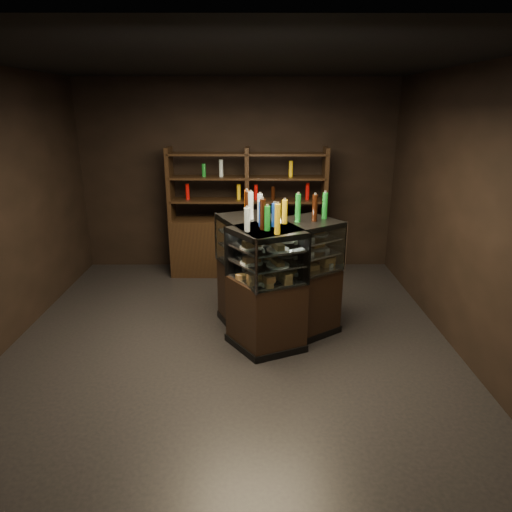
# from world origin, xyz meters

# --- Properties ---
(ground) EXTENTS (5.00, 5.00, 0.00)m
(ground) POSITION_xyz_m (0.00, 0.00, 0.00)
(ground) COLOR black
(ground) RESTS_ON ground
(room_shell) EXTENTS (5.02, 5.02, 3.01)m
(room_shell) POSITION_xyz_m (0.00, 0.00, 1.94)
(room_shell) COLOR black
(room_shell) RESTS_ON ground
(display_case) EXTENTS (1.53, 1.40, 1.37)m
(display_case) POSITION_xyz_m (0.47, -0.00, 0.46)
(display_case) COLOR black
(display_case) RESTS_ON ground
(food_display) EXTENTS (1.14, 1.14, 0.43)m
(food_display) POSITION_xyz_m (0.47, -0.00, 1.06)
(food_display) COLOR #D18C4B
(food_display) RESTS_ON display_case
(bottles_top) EXTENTS (0.98, 1.00, 0.30)m
(bottles_top) POSITION_xyz_m (0.47, -0.00, 1.50)
(bottles_top) COLOR #B20C0A
(bottles_top) RESTS_ON display_case
(potted_conifer) EXTENTS (0.33, 0.33, 0.71)m
(potted_conifer) POSITION_xyz_m (0.80, 1.12, 0.41)
(potted_conifer) COLOR black
(potted_conifer) RESTS_ON ground
(back_shelving) EXTENTS (2.42, 0.46, 2.00)m
(back_shelving) POSITION_xyz_m (0.16, 2.05, 0.61)
(back_shelving) COLOR black
(back_shelving) RESTS_ON ground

